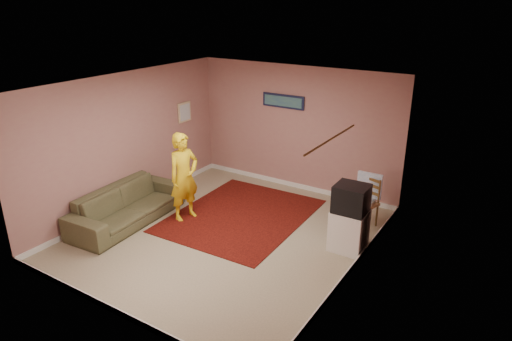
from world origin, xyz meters
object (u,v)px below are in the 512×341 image
Objects in this scene: crt_tv at (351,198)px; chair_b at (350,219)px; chair_a at (365,198)px; tv_cabinet at (349,230)px; sofa at (127,205)px; person at (184,177)px.

chair_b is (0.01, -0.00, -0.35)m from crt_tv.
chair_a is at bearing -174.78° from chair_b.
crt_tv is (-0.01, -0.00, 0.56)m from tv_cabinet.
crt_tv is 0.35m from chair_b.
chair_a is at bearing 95.03° from tv_cabinet.
sofa is (-3.75, -1.22, -0.01)m from tv_cabinet.
crt_tv is 3.01m from person.
chair_a is 0.30× the size of person.
chair_b reaches higher than tv_cabinet.
tv_cabinet is at bearing 0.00° from crt_tv.
chair_b is (0.08, -0.93, 0.02)m from chair_a.
person is (-2.88, -1.47, 0.28)m from chair_a.
tv_cabinet is 1.37× the size of chair_a.
chair_b is at bearing -75.52° from sofa.
chair_a is at bearing 93.03° from crt_tv.
person reaches higher than tv_cabinet.
tv_cabinet is 0.96m from chair_a.
sofa is 1.38× the size of person.
tv_cabinet is at bearing -136.20° from chair_b.
tv_cabinet is 1.27× the size of crt_tv.
crt_tv reaches higher than chair_b.
person is (-2.97, -0.53, 0.26)m from chair_b.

